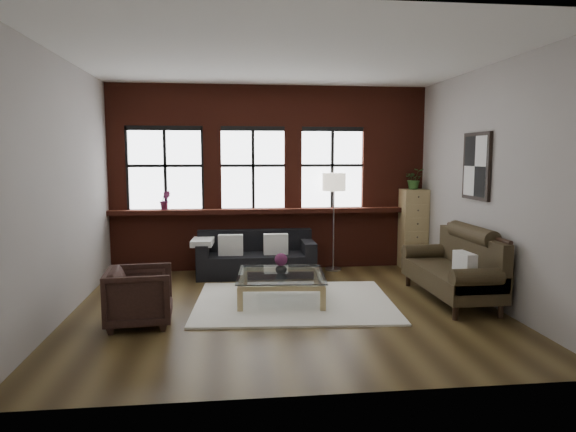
{
  "coord_description": "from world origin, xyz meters",
  "views": [
    {
      "loc": [
        -0.73,
        -6.54,
        2.0
      ],
      "look_at": [
        0.1,
        0.6,
        1.15
      ],
      "focal_mm": 32.0,
      "sensor_mm": 36.0,
      "label": 1
    }
  ],
  "objects": [
    {
      "name": "potted_plant_top",
      "position": [
        2.53,
        2.2,
        1.59
      ],
      "size": [
        0.37,
        0.33,
        0.37
      ],
      "primitive_type": "imported",
      "rotation": [
        0.0,
        0.0,
        -0.14
      ],
      "color": "#2D5923",
      "rests_on": "drawer_chest"
    },
    {
      "name": "window_left",
      "position": [
        -1.8,
        2.45,
        1.75
      ],
      "size": [
        1.38,
        0.1,
        1.5
      ],
      "primitive_type": null,
      "color": "black",
      "rests_on": "brick_backwall"
    },
    {
      "name": "wall_back",
      "position": [
        0.0,
        2.5,
        1.6
      ],
      "size": [
        5.5,
        0.0,
        5.5
      ],
      "primitive_type": "plane",
      "rotation": [
        1.57,
        0.0,
        0.0
      ],
      "color": "#A6A09A",
      "rests_on": "ground"
    },
    {
      "name": "wall_right",
      "position": [
        2.75,
        0.0,
        1.6
      ],
      "size": [
        0.0,
        5.0,
        5.0
      ],
      "primitive_type": "plane",
      "rotation": [
        1.57,
        0.0,
        -1.57
      ],
      "color": "#A6A09A",
      "rests_on": "ground"
    },
    {
      "name": "flowers",
      "position": [
        -0.03,
        0.33,
        0.58
      ],
      "size": [
        0.18,
        0.18,
        0.18
      ],
      "primitive_type": "sphere",
      "color": "#612148",
      "rests_on": "vase"
    },
    {
      "name": "window_mid",
      "position": [
        -0.3,
        2.45,
        1.75
      ],
      "size": [
        1.38,
        0.1,
        1.5
      ],
      "primitive_type": null,
      "color": "black",
      "rests_on": "brick_backwall"
    },
    {
      "name": "floor_lamp",
      "position": [
        1.08,
        2.14,
        0.92
      ],
      "size": [
        0.4,
        0.4,
        1.85
      ],
      "primitive_type": null,
      "color": "#A5A5A8",
      "rests_on": "floor"
    },
    {
      "name": "sill_ledge",
      "position": [
        0.0,
        2.35,
        1.04
      ],
      "size": [
        5.5,
        0.3,
        0.08
      ],
      "primitive_type": "cube",
      "color": "#592015",
      "rests_on": "brick_backwall"
    },
    {
      "name": "window_right",
      "position": [
        1.1,
        2.45,
        1.75
      ],
      "size": [
        1.38,
        0.1,
        1.5
      ],
      "primitive_type": null,
      "color": "black",
      "rests_on": "brick_backwall"
    },
    {
      "name": "coffee_table",
      "position": [
        -0.03,
        0.33,
        0.19
      ],
      "size": [
        1.28,
        1.28,
        0.4
      ],
      "primitive_type": null,
      "rotation": [
        0.0,
        0.0,
        -0.09
      ],
      "color": "tan",
      "rests_on": "shag_rug"
    },
    {
      "name": "armchair",
      "position": [
        -1.79,
        -0.48,
        0.35
      ],
      "size": [
        0.82,
        0.8,
        0.69
      ],
      "primitive_type": "imported",
      "rotation": [
        0.0,
        0.0,
        1.65
      ],
      "color": "black",
      "rests_on": "floor"
    },
    {
      "name": "brick_backwall",
      "position": [
        0.0,
        2.44,
        1.6
      ],
      "size": [
        5.5,
        0.12,
        3.2
      ],
      "primitive_type": null,
      "color": "#592015",
      "rests_on": "floor"
    },
    {
      "name": "pillow_b",
      "position": [
        0.04,
        1.8,
        0.54
      ],
      "size": [
        0.4,
        0.15,
        0.34
      ],
      "primitive_type": "cube",
      "rotation": [
        0.0,
        0.0,
        -0.01
      ],
      "color": "silver",
      "rests_on": "dark_sofa"
    },
    {
      "name": "wall_left",
      "position": [
        -2.75,
        0.0,
        1.6
      ],
      "size": [
        0.0,
        5.0,
        5.0
      ],
      "primitive_type": "plane",
      "rotation": [
        1.57,
        0.0,
        1.57
      ],
      "color": "#A6A09A",
      "rests_on": "ground"
    },
    {
      "name": "wall_front",
      "position": [
        0.0,
        -2.5,
        1.6
      ],
      "size": [
        5.5,
        0.0,
        5.5
      ],
      "primitive_type": "plane",
      "rotation": [
        -1.57,
        0.0,
        0.0
      ],
      "color": "#A6A09A",
      "rests_on": "ground"
    },
    {
      "name": "sill_plant",
      "position": [
        -1.8,
        2.32,
        1.24
      ],
      "size": [
        0.2,
        0.17,
        0.33
      ],
      "primitive_type": "imported",
      "rotation": [
        0.0,
        0.0,
        0.15
      ],
      "color": "#612148",
      "rests_on": "sill_ledge"
    },
    {
      "name": "pillow_settee",
      "position": [
        2.22,
        -0.49,
        0.62
      ],
      "size": [
        0.16,
        0.39,
        0.34
      ],
      "primitive_type": "cube",
      "rotation": [
        0.0,
        0.0,
        0.06
      ],
      "color": "silver",
      "rests_on": "vintage_settee"
    },
    {
      "name": "dark_sofa",
      "position": [
        -0.29,
        1.9,
        0.35
      ],
      "size": [
        1.95,
        0.79,
        0.71
      ],
      "primitive_type": null,
      "color": "black",
      "rests_on": "floor"
    },
    {
      "name": "wall_poster",
      "position": [
        2.72,
        0.3,
        1.85
      ],
      "size": [
        0.05,
        0.74,
        0.94
      ],
      "primitive_type": null,
      "color": "black",
      "rests_on": "wall_right"
    },
    {
      "name": "shag_rug",
      "position": [
        0.14,
        0.21,
        0.01
      ],
      "size": [
        2.79,
        2.26,
        0.03
      ],
      "primitive_type": "cube",
      "rotation": [
        0.0,
        0.0,
        -0.07
      ],
      "color": "white",
      "rests_on": "floor"
    },
    {
      "name": "vase",
      "position": [
        -0.03,
        0.33,
        0.47
      ],
      "size": [
        0.2,
        0.2,
        0.16
      ],
      "primitive_type": "imported",
      "rotation": [
        0.0,
        0.0,
        -0.37
      ],
      "color": "#B2B2B2",
      "rests_on": "coffee_table"
    },
    {
      "name": "ceiling",
      "position": [
        0.0,
        0.0,
        3.2
      ],
      "size": [
        5.5,
        5.5,
        0.0
      ],
      "primitive_type": "plane",
      "rotation": [
        3.14,
        0.0,
        0.0
      ],
      "color": "white",
      "rests_on": "ground"
    },
    {
      "name": "vintage_settee",
      "position": [
        2.3,
        0.1,
        0.51
      ],
      "size": [
        0.85,
        1.91,
        1.02
      ],
      "primitive_type": null,
      "color": "#302716",
      "rests_on": "floor"
    },
    {
      "name": "pillow_a",
      "position": [
        -0.71,
        1.8,
        0.54
      ],
      "size": [
        0.41,
        0.17,
        0.34
      ],
      "primitive_type": "cube",
      "rotation": [
        0.0,
        0.0,
        -0.08
      ],
      "color": "silver",
      "rests_on": "dark_sofa"
    },
    {
      "name": "drawer_chest",
      "position": [
        2.53,
        2.2,
        0.7
      ],
      "size": [
        0.43,
        0.43,
        1.41
      ],
      "primitive_type": "cube",
      "color": "tan",
      "rests_on": "floor"
    },
    {
      "name": "floor",
      "position": [
        0.0,
        0.0,
        0.0
      ],
      "size": [
        5.5,
        5.5,
        0.0
      ],
      "primitive_type": "plane",
      "color": "#3A2C15",
      "rests_on": "ground"
    }
  ]
}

